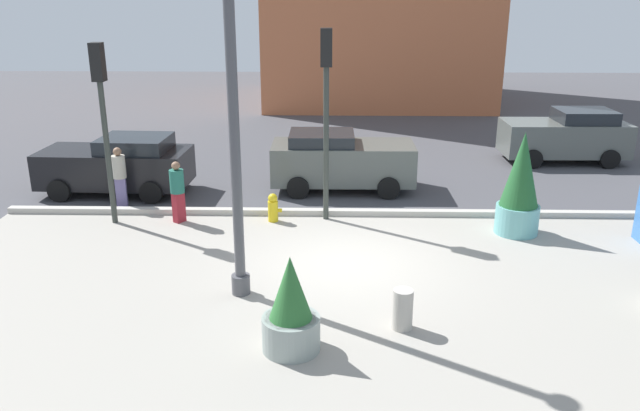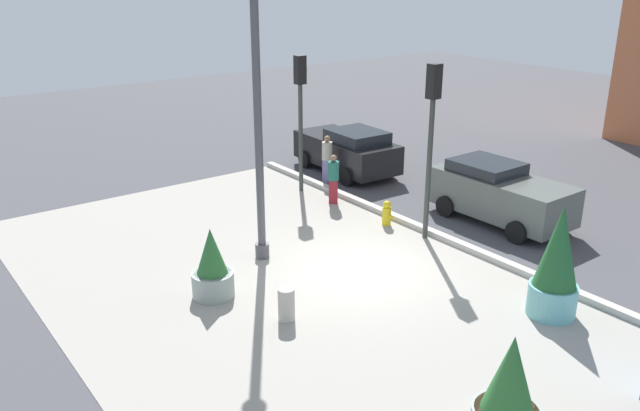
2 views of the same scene
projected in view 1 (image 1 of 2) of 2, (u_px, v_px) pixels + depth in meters
The scene contains 15 objects.
ground_plane at pixel (345, 205), 17.66m from camera, with size 60.00×60.00×0.00m, color #47474C.
plaza_pavement at pixel (349, 307), 11.98m from camera, with size 18.00×10.00×0.02m, color #9E998E.
curb_strip at pixel (346, 212), 16.80m from camera, with size 18.00×0.24×0.16m, color #B7B2A8.
lamp_post at pixel (234, 129), 11.44m from camera, with size 0.44×0.44×6.74m.
potted_plant_near_right at pixel (520, 187), 15.23m from camera, with size 1.04×1.04×2.53m.
potted_plant_mid_plaza at pixel (291, 311), 10.34m from camera, with size 0.96×0.96×1.67m.
fire_hydrant at pixel (273, 208), 16.27m from camera, with size 0.36×0.26×0.75m.
concrete_bollard at pixel (403, 309), 11.09m from camera, with size 0.36×0.36×0.75m, color #B2ADA3.
traffic_light_corner at pixel (102, 105), 15.33m from camera, with size 0.28×0.42×4.50m.
traffic_light_far_side at pixel (326, 95), 15.53m from camera, with size 0.28×0.42×4.81m.
car_intersection at pixel (566, 136), 21.82m from camera, with size 4.16×2.06×1.81m.
car_curb_west at pixel (341, 160), 18.76m from camera, with size 4.18×2.06×1.73m.
car_passing_lane at pixel (118, 164), 18.46m from camera, with size 4.31×2.21×1.68m.
pedestrian_by_curb at pixel (120, 174), 17.20m from camera, with size 0.42×0.42×1.67m.
pedestrian_crossing at pixel (177, 189), 16.06m from camera, with size 0.50×0.50×1.60m.
Camera 1 is at (-0.30, -12.74, 5.67)m, focal length 35.70 mm.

